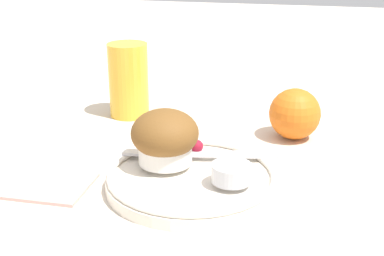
{
  "coord_description": "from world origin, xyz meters",
  "views": [
    {
      "loc": [
        0.13,
        -0.54,
        0.29
      ],
      "look_at": [
        0.0,
        0.05,
        0.06
      ],
      "focal_mm": 50.0,
      "sensor_mm": 36.0,
      "label": 1
    }
  ],
  "objects_px": {
    "orange_fruit": "(295,114)",
    "juice_glass": "(129,80)",
    "muffin": "(165,138)",
    "butter_knife": "(200,154)"
  },
  "relations": [
    {
      "from": "orange_fruit",
      "to": "juice_glass",
      "type": "xyz_separation_m",
      "value": [
        -0.26,
        0.04,
        0.02
      ]
    },
    {
      "from": "orange_fruit",
      "to": "juice_glass",
      "type": "relative_size",
      "value": 0.63
    },
    {
      "from": "butter_knife",
      "to": "orange_fruit",
      "type": "relative_size",
      "value": 2.64
    },
    {
      "from": "muffin",
      "to": "juice_glass",
      "type": "relative_size",
      "value": 0.7
    },
    {
      "from": "muffin",
      "to": "orange_fruit",
      "type": "distance_m",
      "value": 0.22
    },
    {
      "from": "muffin",
      "to": "butter_knife",
      "type": "xyz_separation_m",
      "value": [
        0.04,
        0.03,
        -0.03
      ]
    },
    {
      "from": "orange_fruit",
      "to": "muffin",
      "type": "bearing_deg",
      "value": -132.35
    },
    {
      "from": "orange_fruit",
      "to": "butter_knife",
      "type": "bearing_deg",
      "value": -129.89
    },
    {
      "from": "muffin",
      "to": "orange_fruit",
      "type": "xyz_separation_m",
      "value": [
        0.15,
        0.16,
        -0.02
      ]
    },
    {
      "from": "muffin",
      "to": "butter_knife",
      "type": "relative_size",
      "value": 0.42
    }
  ]
}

